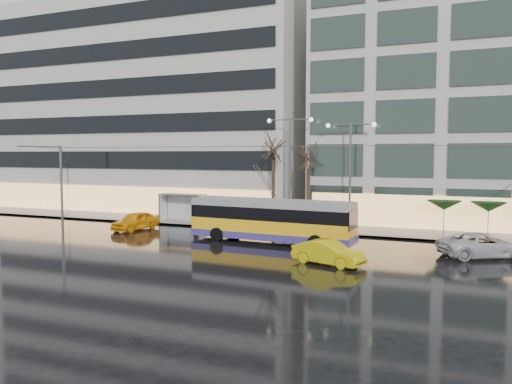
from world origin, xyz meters
The scene contains 19 objects.
ground centered at (0.00, 0.00, 0.00)m, with size 140.00×140.00×0.00m, color black.
sidewalk centered at (2.00, 14.00, 0.07)m, with size 80.00×10.00×0.15m, color gray.
kerb centered at (2.00, 9.05, 0.07)m, with size 80.00×0.10×0.15m, color slate.
building_left centered at (-16.00, 19.00, 11.15)m, with size 34.00×14.00×22.00m, color #BAB8B2.
trolleybus centered at (2.74, 4.45, 1.49)m, with size 11.98×4.97×5.49m.
catenary centered at (1.00, 7.94, 4.25)m, with size 42.24×5.12×7.00m.
bus_shelter centered at (-8.38, 10.69, 1.96)m, with size 4.20×1.60×2.51m.
street_lamp_near centered at (2.00, 10.80, 5.99)m, with size 3.96×0.36×9.03m.
street_lamp_far centered at (7.00, 10.80, 5.71)m, with size 3.96×0.36×8.53m.
tree_a centered at (0.50, 11.00, 7.09)m, with size 3.20×3.20×8.40m.
tree_b centered at (3.50, 11.20, 6.40)m, with size 3.20×3.20×7.70m.
parasol_a centered at (14.00, 11.00, 2.45)m, with size 2.50×2.50×2.65m.
parasol_b centered at (17.00, 11.00, 2.45)m, with size 2.50×2.50×2.65m.
taxi_a centered at (-9.59, 5.64, 0.76)m, with size 1.78×4.44×1.51m, color #FCA50D.
taxi_b centered at (8.19, -1.01, 0.68)m, with size 1.45×4.16×1.37m, color yellow.
sedan_silver centered at (16.44, 4.52, 0.74)m, with size 2.47×5.36×1.49m, color silver.
pedestrian_a centered at (-6.08, 9.40, 1.59)m, with size 1.15×1.17×2.19m.
pedestrian_b centered at (-3.39, 10.78, 1.12)m, with size 1.08×0.92×1.93m.
pedestrian_c centered at (-9.52, 11.67, 1.26)m, with size 1.21×1.14×2.11m.
Camera 1 is at (14.86, -28.33, 6.28)m, focal length 35.00 mm.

